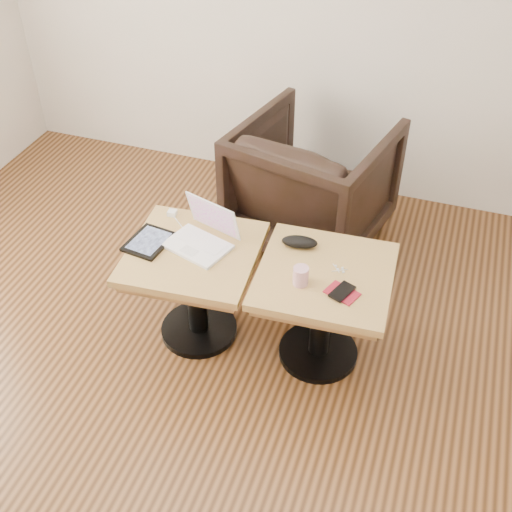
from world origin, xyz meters
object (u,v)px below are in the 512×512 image
(side_table_left, at_px, (195,272))
(side_table_right, at_px, (323,295))
(laptop, at_px, (203,236))
(striped_cup, at_px, (301,276))
(armchair, at_px, (313,183))

(side_table_left, relative_size, side_table_right, 1.02)
(laptop, bearing_deg, side_table_right, 15.78)
(side_table_right, relative_size, striped_cup, 7.14)
(side_table_right, distance_m, striped_cup, 0.23)
(side_table_right, relative_size, armchair, 0.77)
(side_table_right, bearing_deg, laptop, 174.99)
(striped_cup, bearing_deg, laptop, 166.28)
(side_table_right, relative_size, laptop, 1.80)
(armchair, bearing_deg, laptop, 84.99)
(laptop, relative_size, striped_cup, 3.97)
(laptop, xyz_separation_m, armchair, (0.30, 0.93, -0.21))
(side_table_left, distance_m, armchair, 1.05)
(side_table_left, distance_m, laptop, 0.19)
(laptop, bearing_deg, striped_cup, 3.91)
(laptop, height_order, armchair, same)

